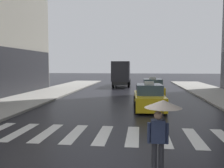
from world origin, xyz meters
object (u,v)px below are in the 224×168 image
Objects in this scene: taxi_second at (152,89)px; box_truck at (122,73)px; taxi_lead at (149,98)px; pedestrian_with_umbrella at (161,116)px.

box_truck is (-3.61, 10.29, 1.13)m from taxi_second.
box_truck reaches higher than taxi_second.
box_truck is at bearing 109.34° from taxi_second.
taxi_lead is 0.61× the size of box_truck.
taxi_second is 10.96m from box_truck.
taxi_lead is at bearing -94.73° from taxi_second.
taxi_lead is at bearing -79.34° from box_truck.
box_truck is at bearing 96.82° from pedestrian_with_umbrella.
taxi_lead is 9.41m from pedestrian_with_umbrella.
pedestrian_with_umbrella reaches higher than taxi_second.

